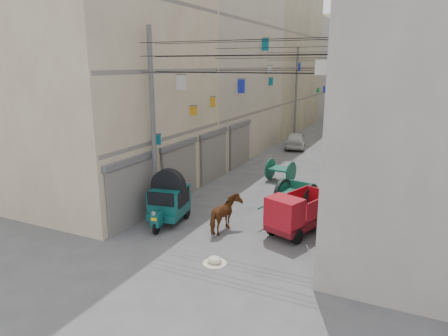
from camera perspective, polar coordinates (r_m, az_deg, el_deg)
The scene contains 18 objects.
ground at distance 11.74m, azimuth -11.81°, elevation -19.31°, with size 140.00×140.00×0.00m, color #454547.
building_row_left at distance 44.08m, azimuth 6.90°, elevation 14.41°, with size 8.00×62.00×14.00m.
building_row_right at distance 41.80m, azimuth 28.70°, elevation 12.78°, with size 8.00×62.00×14.00m.
end_cap_building at distance 73.89m, azimuth 21.23°, elevation 13.60°, with size 22.00×10.00×13.00m, color tan.
shutters_left at distance 21.21m, azimuth -3.68°, elevation 0.91°, with size 0.18×14.40×2.88m.
signboards at distance 30.08m, azimuth 13.61°, elevation 8.32°, with size 8.22×40.52×5.67m.
ac_units at distance 15.53m, azimuth 16.94°, elevation 17.47°, with size 0.70×6.55×3.35m.
utility_poles at distance 25.50m, azimuth 11.48°, elevation 8.67°, with size 7.40×22.20×8.00m.
overhead_cables at distance 22.87m, azimuth 10.18°, elevation 15.04°, with size 7.40×22.52×1.12m.
auto_rickshaw at distance 16.89m, azimuth -7.90°, elevation -4.39°, with size 1.72×2.59×1.77m.
tonga_cart at distance 18.17m, azimuth 10.21°, elevation -4.03°, with size 1.82×3.42×1.47m.
mini_truck at distance 15.86m, azimuth 10.06°, elevation -6.69°, with size 2.23×3.22×1.66m.
second_cart at distance 22.97m, azimuth 8.08°, elevation -0.29°, with size 1.58×1.45×1.23m.
feed_sack at distance 13.74m, azimuth -1.34°, elevation -13.00°, with size 0.50×0.40×0.25m, color beige.
horse at distance 15.90m, azimuth 0.19°, elevation -6.69°, with size 0.78×1.71×1.45m, color #5D3116.
distant_car_white at distance 32.49m, azimuth 10.22°, elevation 3.95°, with size 1.51×3.75×1.28m, color silver.
distant_car_grey at distance 38.81m, azimuth 17.48°, elevation 5.21°, with size 1.36×3.89×1.28m, color #505453.
distant_car_green at distance 45.02m, azimuth 16.52°, elevation 6.48°, with size 1.78×4.38×1.27m, color #216241.
Camera 1 is at (6.13, -7.63, 6.48)m, focal length 32.00 mm.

